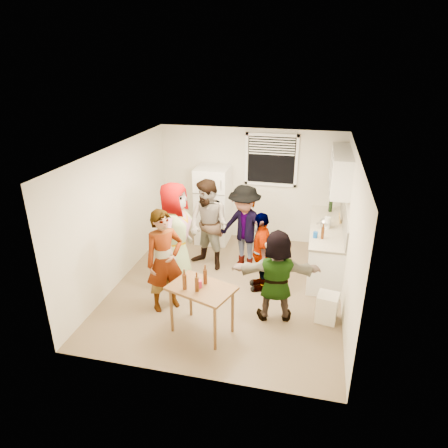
% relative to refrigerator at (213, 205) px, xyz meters
% --- Properties ---
extents(room, '(4.00, 4.50, 2.50)m').
position_rel_refrigerator_xyz_m(room, '(0.75, -1.88, -0.85)').
color(room, silver).
rests_on(room, ground).
extents(window, '(1.12, 0.10, 1.06)m').
position_rel_refrigerator_xyz_m(window, '(1.20, 0.33, 1.00)').
color(window, white).
rests_on(window, room).
extents(refrigerator, '(0.70, 0.70, 1.70)m').
position_rel_refrigerator_xyz_m(refrigerator, '(0.00, 0.00, 0.00)').
color(refrigerator, white).
rests_on(refrigerator, ground).
extents(counter_lower, '(0.60, 2.20, 0.86)m').
position_rel_refrigerator_xyz_m(counter_lower, '(2.45, -0.73, -0.42)').
color(counter_lower, white).
rests_on(counter_lower, ground).
extents(countertop, '(0.64, 2.22, 0.04)m').
position_rel_refrigerator_xyz_m(countertop, '(2.45, -0.73, 0.03)').
color(countertop, beige).
rests_on(countertop, counter_lower).
extents(backsplash, '(0.03, 2.20, 0.36)m').
position_rel_refrigerator_xyz_m(backsplash, '(2.74, -0.73, 0.23)').
color(backsplash, '#B5B1A5').
rests_on(backsplash, countertop).
extents(upper_cabinets, '(0.34, 1.60, 0.70)m').
position_rel_refrigerator_xyz_m(upper_cabinets, '(2.58, -0.53, 1.10)').
color(upper_cabinets, white).
rests_on(upper_cabinets, room).
extents(kettle, '(0.32, 0.29, 0.21)m').
position_rel_refrigerator_xyz_m(kettle, '(2.40, -0.82, 0.05)').
color(kettle, silver).
rests_on(kettle, countertop).
extents(paper_towel, '(0.11, 0.11, 0.24)m').
position_rel_refrigerator_xyz_m(paper_towel, '(2.43, -0.87, 0.05)').
color(paper_towel, white).
rests_on(paper_towel, countertop).
extents(wine_bottle, '(0.08, 0.08, 0.31)m').
position_rel_refrigerator_xyz_m(wine_bottle, '(2.50, 0.05, 0.05)').
color(wine_bottle, black).
rests_on(wine_bottle, countertop).
extents(beer_bottle_counter, '(0.06, 0.06, 0.21)m').
position_rel_refrigerator_xyz_m(beer_bottle_counter, '(2.35, -1.35, 0.05)').
color(beer_bottle_counter, '#47230C').
rests_on(beer_bottle_counter, countertop).
extents(blue_cup, '(0.08, 0.08, 0.11)m').
position_rel_refrigerator_xyz_m(blue_cup, '(2.23, -1.33, 0.05)').
color(blue_cup, '#0D4BB0').
rests_on(blue_cup, countertop).
extents(picture_frame, '(0.02, 0.19, 0.16)m').
position_rel_refrigerator_xyz_m(picture_frame, '(2.67, -0.48, 0.13)').
color(picture_frame, gold).
rests_on(picture_frame, countertop).
extents(trash_bin, '(0.36, 0.36, 0.46)m').
position_rel_refrigerator_xyz_m(trash_bin, '(2.50, -2.47, -0.60)').
color(trash_bin, white).
rests_on(trash_bin, ground).
extents(serving_table, '(1.08, 0.89, 0.78)m').
position_rel_refrigerator_xyz_m(serving_table, '(0.66, -3.20, -0.85)').
color(serving_table, brown).
rests_on(serving_table, ground).
extents(beer_bottle_table, '(0.06, 0.06, 0.24)m').
position_rel_refrigerator_xyz_m(beer_bottle_table, '(0.44, -3.29, -0.07)').
color(beer_bottle_table, '#47230C').
rests_on(beer_bottle_table, serving_table).
extents(red_cup, '(0.08, 0.08, 0.11)m').
position_rel_refrigerator_xyz_m(red_cup, '(0.63, -3.20, -0.07)').
color(red_cup, '#B62142').
rests_on(red_cup, serving_table).
extents(guest_grey, '(1.94, 0.98, 0.61)m').
position_rel_refrigerator_xyz_m(guest_grey, '(-0.21, -1.87, -0.85)').
color(guest_grey, gray).
rests_on(guest_grey, ground).
extents(guest_stripe, '(1.65, 1.69, 0.41)m').
position_rel_refrigerator_xyz_m(guest_stripe, '(-0.10, -2.70, -0.85)').
color(guest_stripe, '#141933').
rests_on(guest_stripe, ground).
extents(guest_back_left, '(1.51, 1.98, 0.68)m').
position_rel_refrigerator_xyz_m(guest_back_left, '(0.23, -1.21, -0.85)').
color(guest_back_left, brown).
rests_on(guest_back_left, ground).
extents(guest_back_right, '(1.66, 1.99, 0.63)m').
position_rel_refrigerator_xyz_m(guest_back_right, '(0.90, -1.08, -0.85)').
color(guest_back_right, '#3B3A3F').
rests_on(guest_back_right, ground).
extents(guest_black, '(1.63, 1.18, 0.36)m').
position_rel_refrigerator_xyz_m(guest_black, '(1.32, -1.76, -0.85)').
color(guest_black, black).
rests_on(guest_black, ground).
extents(guest_orange, '(1.66, 1.75, 0.45)m').
position_rel_refrigerator_xyz_m(guest_orange, '(1.69, -2.58, -0.85)').
color(guest_orange, tan).
rests_on(guest_orange, ground).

